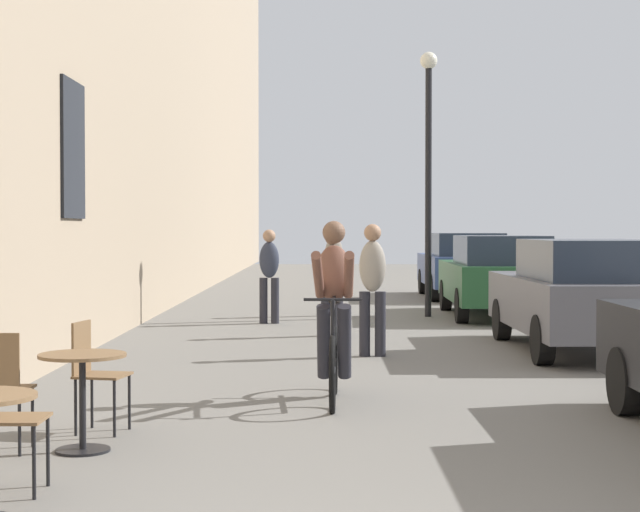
# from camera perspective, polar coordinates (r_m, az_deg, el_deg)

# --- Properties ---
(cafe_chair_near_toward_wall) EXTENTS (0.38, 0.38, 0.89)m
(cafe_chair_near_toward_wall) POSITION_cam_1_polar(r_m,az_deg,el_deg) (6.69, -17.29, -8.16)
(cafe_chair_near_toward_wall) COLOR black
(cafe_chair_near_toward_wall) RESTS_ON ground_plane
(cafe_table_mid) EXTENTS (0.64, 0.64, 0.72)m
(cafe_table_mid) POSITION_cam_1_polar(r_m,az_deg,el_deg) (7.75, -13.11, -6.77)
(cafe_table_mid) COLOR black
(cafe_table_mid) RESTS_ON ground_plane
(cafe_chair_mid_toward_street) EXTENTS (0.44, 0.44, 0.89)m
(cafe_chair_mid_toward_street) POSITION_cam_1_polar(r_m,az_deg,el_deg) (8.45, -12.51, -6.10)
(cafe_chair_mid_toward_street) COLOR black
(cafe_chair_mid_toward_street) RESTS_ON ground_plane
(cafe_chair_mid_toward_wall) EXTENTS (0.38, 0.38, 0.89)m
(cafe_chair_mid_toward_wall) POSITION_cam_1_polar(r_m,az_deg,el_deg) (7.83, -17.38, -6.75)
(cafe_chair_mid_toward_wall) COLOR black
(cafe_chair_mid_toward_wall) RESTS_ON ground_plane
(cyclist_on_bicycle) EXTENTS (0.52, 1.76, 1.74)m
(cyclist_on_bicycle) POSITION_cam_1_polar(r_m,az_deg,el_deg) (9.77, 0.75, -3.31)
(cyclist_on_bicycle) COLOR black
(cyclist_on_bicycle) RESTS_ON ground_plane
(pedestrian_near) EXTENTS (0.34, 0.24, 1.70)m
(pedestrian_near) POSITION_cam_1_polar(r_m,az_deg,el_deg) (13.11, 2.91, -1.44)
(pedestrian_near) COLOR #26262D
(pedestrian_near) RESTS_ON ground_plane
(pedestrian_mid) EXTENTS (0.36, 0.28, 1.61)m
(pedestrian_mid) POSITION_cam_1_polar(r_m,az_deg,el_deg) (15.58, 0.64, -1.16)
(pedestrian_mid) COLOR #26262D
(pedestrian_mid) RESTS_ON ground_plane
(pedestrian_far) EXTENTS (0.34, 0.25, 1.62)m
(pedestrian_far) POSITION_cam_1_polar(r_m,az_deg,el_deg) (17.66, -2.88, -0.82)
(pedestrian_far) COLOR #26262D
(pedestrian_far) RESTS_ON ground_plane
(pedestrian_furthest) EXTENTS (0.38, 0.30, 1.70)m
(pedestrian_furthest) POSITION_cam_1_polar(r_m,az_deg,el_deg) (19.21, 0.74, -0.50)
(pedestrian_furthest) COLOR #26262D
(pedestrian_furthest) RESTS_ON ground_plane
(street_lamp) EXTENTS (0.32, 0.32, 4.90)m
(street_lamp) POSITION_cam_1_polar(r_m,az_deg,el_deg) (19.14, 6.02, 5.93)
(street_lamp) COLOR black
(street_lamp) RESTS_ON ground_plane
(parked_car_second) EXTENTS (1.78, 4.20, 1.49)m
(parked_car_second) POSITION_cam_1_polar(r_m,az_deg,el_deg) (13.96, 14.34, -2.05)
(parked_car_second) COLOR #595960
(parked_car_second) RESTS_ON ground_plane
(parked_car_third) EXTENTS (1.88, 4.29, 1.51)m
(parked_car_third) POSITION_cam_1_polar(r_m,az_deg,el_deg) (19.22, 9.80, -1.04)
(parked_car_third) COLOR #23512D
(parked_car_third) RESTS_ON ground_plane
(parked_car_fourth) EXTENTS (1.85, 4.33, 1.54)m
(parked_car_fourth) POSITION_cam_1_polar(r_m,az_deg,el_deg) (24.40, 7.96, -0.46)
(parked_car_fourth) COLOR #384C84
(parked_car_fourth) RESTS_ON ground_plane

